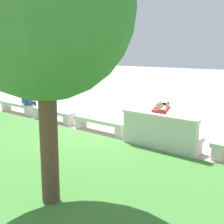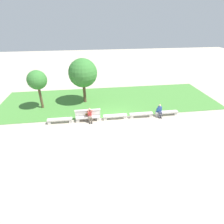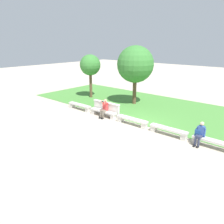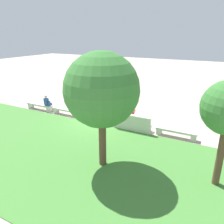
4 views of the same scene
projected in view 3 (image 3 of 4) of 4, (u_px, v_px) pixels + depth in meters
The scene contains 13 objects.
ground_plane at pixel (132, 125), 14.29m from camera, with size 80.00×80.00×0.00m, color #B2A593.
grass_strip at pixel (164, 110), 17.44m from camera, with size 24.56×8.00×0.03m, color #478438.
bench_main at pixel (80, 106), 17.41m from camera, with size 2.26×0.40×0.45m.
bench_near at pixel (103, 112), 15.80m from camera, with size 2.26×0.40×0.45m.
bench_mid at pixel (132, 120), 14.20m from camera, with size 2.26×0.40×0.45m.
bench_far at pixel (168, 130), 12.59m from camera, with size 2.26×0.40×0.45m.
bench_end at pixel (215, 143), 10.99m from camera, with size 2.26×0.40×0.45m.
backrest_wall_with_plaque at pixel (106, 109), 15.98m from camera, with size 2.41×0.24×1.01m.
person_photographer at pixel (104, 107), 15.50m from camera, with size 0.50×0.75×1.32m.
person_distant at pixel (200, 133), 11.30m from camera, with size 0.48×0.68×1.26m.
backpack at pixel (198, 133), 11.46m from camera, with size 0.28×0.24×0.43m.
tree_behind_wall at pixel (90, 65), 20.42m from camera, with size 1.94×1.94×4.09m.
tree_left_background at pixel (135, 65), 18.08m from camera, with size 3.06×3.06×4.94m.
Camera 3 is at (7.75, -10.95, 5.16)m, focal length 35.00 mm.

